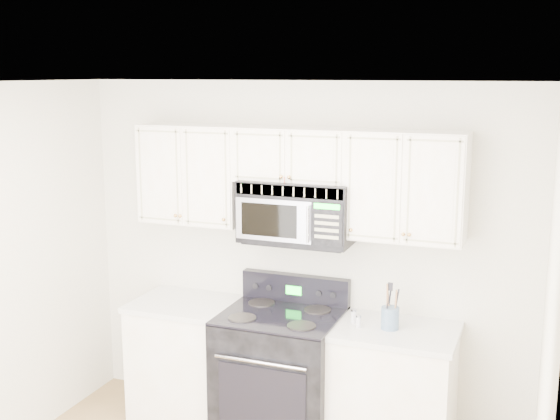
% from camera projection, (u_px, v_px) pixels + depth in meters
% --- Properties ---
extents(room, '(3.51, 3.51, 2.61)m').
position_uv_depth(room, '(193.00, 332.00, 3.73)').
color(room, '#96794D').
rests_on(room, ground).
extents(base_cabinet_left, '(0.86, 0.65, 0.92)m').
position_uv_depth(base_cabinet_left, '(191.00, 362.00, 5.50)').
color(base_cabinet_left, white).
rests_on(base_cabinet_left, ground).
extents(base_cabinet_right, '(0.86, 0.65, 0.92)m').
position_uv_depth(base_cabinet_right, '(393.00, 395.00, 4.93)').
color(base_cabinet_right, white).
rests_on(base_cabinet_right, ground).
extents(range, '(0.85, 0.77, 1.14)m').
position_uv_depth(range, '(281.00, 372.00, 5.17)').
color(range, black).
rests_on(range, ground).
extents(upper_cabinets, '(2.44, 0.37, 0.75)m').
position_uv_depth(upper_cabinets, '(294.00, 174.00, 5.06)').
color(upper_cabinets, white).
rests_on(upper_cabinets, ground).
extents(microwave, '(0.81, 0.45, 0.45)m').
position_uv_depth(microwave, '(298.00, 211.00, 5.05)').
color(microwave, black).
rests_on(microwave, ground).
extents(utensil_crock, '(0.12, 0.12, 0.33)m').
position_uv_depth(utensil_crock, '(390.00, 317.00, 4.82)').
color(utensil_crock, slate).
rests_on(utensil_crock, base_cabinet_right).
extents(shaker_salt, '(0.04, 0.04, 0.09)m').
position_uv_depth(shaker_salt, '(358.00, 321.00, 4.85)').
color(shaker_salt, silver).
rests_on(shaker_salt, base_cabinet_right).
extents(shaker_pepper, '(0.04, 0.04, 0.10)m').
position_uv_depth(shaker_pepper, '(354.00, 316.00, 4.94)').
color(shaker_pepper, silver).
rests_on(shaker_pepper, base_cabinet_right).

